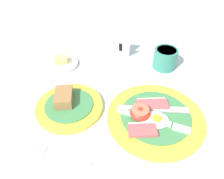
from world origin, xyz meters
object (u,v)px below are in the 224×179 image
sugar_cup (166,58)px  number_card (122,46)px  teaspoon_by_saucer (53,87)px  breakfast_plate (154,117)px  fork_on_cloth (55,153)px  bread_plate (69,105)px  butter_dish (62,63)px

sugar_cup → number_card: 0.16m
number_card → teaspoon_by_saucer: size_ratio=0.39×
number_card → teaspoon_by_saucer: bearing=-130.0°
breakfast_plate → number_card: 0.32m
sugar_cup → fork_on_cloth: sugar_cup is taller
breakfast_plate → number_card: (-0.07, 0.31, 0.03)m
bread_plate → butter_dish: bread_plate is taller
number_card → breakfast_plate: bearing=-67.0°
bread_plate → sugar_cup: (0.29, 0.19, 0.02)m
breakfast_plate → fork_on_cloth: (-0.24, -0.10, -0.01)m
number_card → teaspoon_by_saucer: 0.28m
bread_plate → sugar_cup: bearing=33.2°
breakfast_plate → fork_on_cloth: bearing=-157.1°
teaspoon_by_saucer → fork_on_cloth: 0.23m
sugar_cup → teaspoon_by_saucer: sugar_cup is taller
number_card → teaspoon_by_saucer: number_card is taller
bread_plate → fork_on_cloth: 0.14m
breakfast_plate → teaspoon_by_saucer: size_ratio=1.34×
butter_dish → teaspoon_by_saucer: size_ratio=0.59×
number_card → fork_on_cloth: bearing=-102.4°
bread_plate → butter_dish: (-0.05, 0.20, -0.00)m
teaspoon_by_saucer → butter_dish: bearing=154.9°
bread_plate → fork_on_cloth: (-0.01, -0.14, -0.01)m
sugar_cup → teaspoon_by_saucer: bearing=-162.5°
sugar_cup → butter_dish: size_ratio=0.69×
bread_plate → fork_on_cloth: bread_plate is taller
bread_plate → number_card: bearing=60.3°
number_card → fork_on_cloth: 0.44m
butter_dish → bread_plate: bearing=-75.0°
breakfast_plate → number_card: number_card is taller
breakfast_plate → butter_dish: 0.37m
teaspoon_by_saucer → fork_on_cloth: teaspoon_by_saucer is taller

